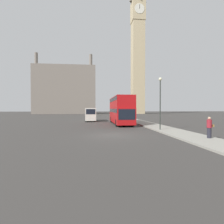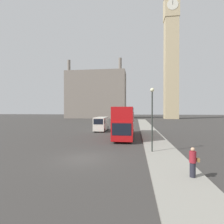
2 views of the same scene
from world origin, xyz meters
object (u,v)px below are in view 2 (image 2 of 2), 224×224
object	(u,v)px
clock_tower	(171,48)
street_lamp	(152,110)
white_van	(101,124)
red_double_decker_bus	(125,121)
pedestrian	(193,162)

from	to	relation	value
clock_tower	street_lamp	distance (m)	75.16
white_van	street_lamp	bearing A→B (deg)	-63.71
clock_tower	red_double_decker_bus	size ratio (longest dim) A/B	5.95
red_double_decker_bus	white_van	world-z (taller)	red_double_decker_bus
clock_tower	white_van	bearing A→B (deg)	-113.52
red_double_decker_bus	white_van	xyz separation A→B (m)	(-4.82, 6.98, -1.01)
pedestrian	street_lamp	distance (m)	6.79
white_van	clock_tower	bearing A→B (deg)	66.48
clock_tower	white_van	size ratio (longest dim) A/B	11.96
clock_tower	red_double_decker_bus	xyz separation A→B (m)	(-17.74, -58.81, -30.51)
clock_tower	pedestrian	bearing A→B (deg)	-100.01
red_double_decker_bus	street_lamp	distance (m)	9.58
clock_tower	red_double_decker_bus	world-z (taller)	clock_tower
white_van	street_lamp	distance (m)	17.95
white_van	street_lamp	world-z (taller)	street_lamp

